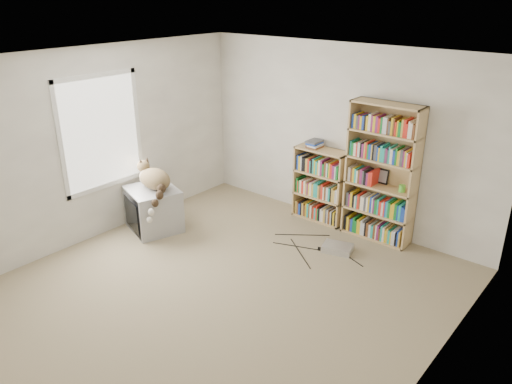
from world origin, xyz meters
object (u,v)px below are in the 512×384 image
Objects in this scene: crt_tv at (154,209)px; dvd_player at (338,248)px; cat at (154,183)px; bookcase_short at (321,187)px; bookcase_tall at (382,177)px.

crt_tv is 2.29× the size of dvd_player.
bookcase_short is (1.53, 1.77, -0.21)m from cat.
crt_tv is 0.41m from cat.
dvd_player is at bearing 43.07° from crt_tv.
cat is 0.41× the size of bookcase_tall.
dvd_player is at bearing -43.65° from bookcase_short.
bookcase_tall is 1.09m from dvd_player.
bookcase_tall is (2.44, 1.77, 0.17)m from cat.
dvd_player is (0.72, -0.68, -0.45)m from bookcase_short.
cat is 2.03× the size of dvd_player.
bookcase_tall reaches higher than bookcase_short.
bookcase_tall reaches higher than crt_tv.
bookcase_tall reaches higher than dvd_player.
crt_tv is 2.56m from dvd_player.
bookcase_short is 1.09m from dvd_player.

